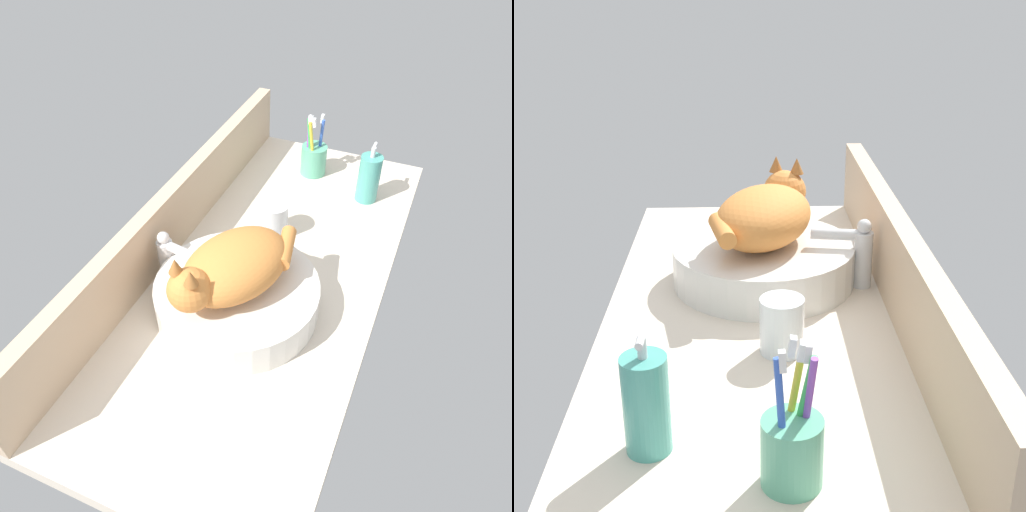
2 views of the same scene
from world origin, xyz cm
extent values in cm
cube|color=beige|center=(0.00, 0.00, -2.00)|extent=(120.01, 53.97, 4.00)
cube|color=#CCAD8C|center=(0.00, 25.18, 8.15)|extent=(120.01, 3.60, 16.29)
cylinder|color=silver|center=(-13.99, 1.60, 3.90)|extent=(35.11, 35.11, 7.80)
ellipsoid|color=orange|center=(-13.99, 1.60, 13.30)|extent=(29.60, 25.26, 11.00)
sphere|color=orange|center=(-24.97, 6.13, 14.80)|extent=(8.80, 8.80, 8.80)
cone|color=#A4632D|center=(-26.73, 4.48, 20.20)|extent=(2.80, 2.80, 3.20)
cone|color=#A4632D|center=(-25.05, 8.55, 20.20)|extent=(2.80, 2.80, 3.20)
cylinder|color=orange|center=(-5.64, -6.00, 13.80)|extent=(11.42, 5.40, 3.20)
cylinder|color=silver|center=(-11.20, 20.38, 5.50)|extent=(3.60, 3.60, 11.00)
cylinder|color=silver|center=(-11.93, 15.44, 10.40)|extent=(3.65, 10.21, 2.20)
sphere|color=silver|center=(-11.20, 20.38, 12.20)|extent=(2.80, 2.80, 2.80)
cylinder|color=teal|center=(37.56, -14.47, 6.72)|extent=(5.94, 5.94, 13.45)
cylinder|color=silver|center=(37.56, -14.47, 14.85)|extent=(1.20, 1.20, 2.80)
cylinder|color=silver|center=(38.76, -14.47, 16.25)|extent=(2.20, 1.00, 1.00)
cylinder|color=#5BB28E|center=(44.64, 3.36, 4.43)|extent=(7.50, 7.50, 8.86)
cylinder|color=blue|center=(45.58, 2.09, 8.90)|extent=(2.41, 2.02, 17.03)
cube|color=white|center=(45.58, 2.09, 17.40)|extent=(1.41, 0.96, 2.54)
cylinder|color=yellow|center=(42.41, 3.36, 8.90)|extent=(0.91, 3.35, 16.95)
cube|color=white|center=(42.41, 3.36, 17.40)|extent=(1.20, 1.14, 2.49)
cylinder|color=purple|center=(43.74, 5.04, 8.90)|extent=(3.34, 2.21, 16.97)
cube|color=white|center=(43.74, 5.04, 17.40)|extent=(1.54, 0.98, 2.60)
cylinder|color=green|center=(43.38, 4.39, 8.90)|extent=(3.09, 3.58, 16.90)
cube|color=white|center=(43.38, 4.39, 17.40)|extent=(1.51, 1.17, 2.63)
cylinder|color=white|center=(13.25, 3.74, 4.63)|extent=(7.11, 7.11, 9.25)
cylinder|color=silver|center=(13.25, 3.74, 2.65)|extent=(6.26, 6.26, 5.31)
camera|label=1|loc=(-80.00, -30.48, 82.49)|focal=35.00mm
camera|label=2|loc=(113.20, -1.64, 57.83)|focal=50.00mm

